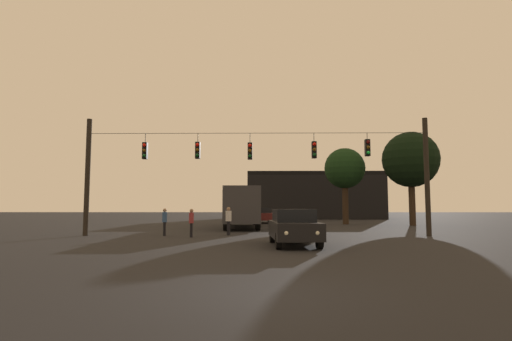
{
  "coord_description": "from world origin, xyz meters",
  "views": [
    {
      "loc": [
        0.29,
        -7.74,
        1.63
      ],
      "look_at": [
        -0.0,
        14.4,
        3.62
      ],
      "focal_mm": 28.15,
      "sensor_mm": 36.0,
      "label": 1
    }
  ],
  "objects_px": {
    "pedestrian_crossing_left": "(191,221)",
    "pedestrian_crossing_center": "(165,220)",
    "car_far_left": "(262,215)",
    "pedestrian_crossing_right": "(228,219)",
    "city_bus": "(242,204)",
    "tree_behind_building": "(411,160)",
    "car_near_right": "(294,226)",
    "tree_left_silhouette": "(345,169)"
  },
  "relations": [
    {
      "from": "pedestrian_crossing_center",
      "to": "car_near_right",
      "type": "bearing_deg",
      "value": -39.6
    },
    {
      "from": "car_near_right",
      "to": "car_far_left",
      "type": "height_order",
      "value": "same"
    },
    {
      "from": "pedestrian_crossing_left",
      "to": "city_bus",
      "type": "bearing_deg",
      "value": 77.24
    },
    {
      "from": "car_near_right",
      "to": "tree_behind_building",
      "type": "bearing_deg",
      "value": 56.92
    },
    {
      "from": "pedestrian_crossing_left",
      "to": "car_far_left",
      "type": "bearing_deg",
      "value": 78.35
    },
    {
      "from": "pedestrian_crossing_right",
      "to": "car_far_left",
      "type": "bearing_deg",
      "value": 83.42
    },
    {
      "from": "city_bus",
      "to": "car_near_right",
      "type": "xyz_separation_m",
      "value": [
        2.87,
        -14.44,
        -1.07
      ]
    },
    {
      "from": "city_bus",
      "to": "tree_behind_building",
      "type": "distance_m",
      "value": 15.46
    },
    {
      "from": "city_bus",
      "to": "pedestrian_crossing_center",
      "type": "xyz_separation_m",
      "value": [
        -3.95,
        -8.8,
        -1.01
      ]
    },
    {
      "from": "pedestrian_crossing_center",
      "to": "city_bus",
      "type": "bearing_deg",
      "value": 65.85
    },
    {
      "from": "city_bus",
      "to": "car_far_left",
      "type": "xyz_separation_m",
      "value": [
        1.57,
        8.58,
        -1.07
      ]
    },
    {
      "from": "car_far_left",
      "to": "pedestrian_crossing_center",
      "type": "xyz_separation_m",
      "value": [
        -5.51,
        -17.38,
        0.06
      ]
    },
    {
      "from": "pedestrian_crossing_left",
      "to": "pedestrian_crossing_right",
      "type": "bearing_deg",
      "value": 40.28
    },
    {
      "from": "pedestrian_crossing_left",
      "to": "tree_left_silhouette",
      "type": "bearing_deg",
      "value": 53.72
    },
    {
      "from": "city_bus",
      "to": "pedestrian_crossing_left",
      "type": "bearing_deg",
      "value": -102.76
    },
    {
      "from": "pedestrian_crossing_left",
      "to": "pedestrian_crossing_center",
      "type": "height_order",
      "value": "pedestrian_crossing_center"
    },
    {
      "from": "car_far_left",
      "to": "pedestrian_crossing_left",
      "type": "distance_m",
      "value": 18.87
    },
    {
      "from": "city_bus",
      "to": "pedestrian_crossing_right",
      "type": "height_order",
      "value": "city_bus"
    },
    {
      "from": "pedestrian_crossing_center",
      "to": "pedestrian_crossing_right",
      "type": "xyz_separation_m",
      "value": [
        3.56,
        0.48,
        0.05
      ]
    },
    {
      "from": "pedestrian_crossing_center",
      "to": "tree_behind_building",
      "type": "xyz_separation_m",
      "value": [
        18.51,
        12.31,
        4.84
      ]
    },
    {
      "from": "car_far_left",
      "to": "tree_left_silhouette",
      "type": "height_order",
      "value": "tree_left_silhouette"
    },
    {
      "from": "pedestrian_crossing_left",
      "to": "tree_left_silhouette",
      "type": "xyz_separation_m",
      "value": [
        11.52,
        15.69,
        4.27
      ]
    },
    {
      "from": "car_far_left",
      "to": "tree_behind_building",
      "type": "relative_size",
      "value": 0.54
    },
    {
      "from": "city_bus",
      "to": "tree_left_silhouette",
      "type": "relative_size",
      "value": 1.57
    },
    {
      "from": "car_far_left",
      "to": "pedestrian_crossing_center",
      "type": "bearing_deg",
      "value": -107.6
    },
    {
      "from": "car_far_left",
      "to": "city_bus",
      "type": "bearing_deg",
      "value": -100.35
    },
    {
      "from": "car_far_left",
      "to": "tree_left_silhouette",
      "type": "bearing_deg",
      "value": -19.87
    },
    {
      "from": "car_near_right",
      "to": "tree_behind_building",
      "type": "height_order",
      "value": "tree_behind_building"
    },
    {
      "from": "pedestrian_crossing_right",
      "to": "tree_left_silhouette",
      "type": "xyz_separation_m",
      "value": [
        9.66,
        14.12,
        4.21
      ]
    },
    {
      "from": "pedestrian_crossing_center",
      "to": "tree_left_silhouette",
      "type": "bearing_deg",
      "value": 47.82
    },
    {
      "from": "car_near_right",
      "to": "tree_left_silhouette",
      "type": "xyz_separation_m",
      "value": [
        6.41,
        20.23,
        4.32
      ]
    },
    {
      "from": "car_far_left",
      "to": "pedestrian_crossing_left",
      "type": "height_order",
      "value": "car_far_left"
    },
    {
      "from": "car_far_left",
      "to": "pedestrian_crossing_right",
      "type": "height_order",
      "value": "pedestrian_crossing_right"
    },
    {
      "from": "pedestrian_crossing_right",
      "to": "tree_behind_building",
      "type": "bearing_deg",
      "value": 38.37
    },
    {
      "from": "city_bus",
      "to": "tree_behind_building",
      "type": "relative_size",
      "value": 1.36
    },
    {
      "from": "car_far_left",
      "to": "tree_left_silhouette",
      "type": "xyz_separation_m",
      "value": [
        7.71,
        -2.79,
        4.32
      ]
    },
    {
      "from": "pedestrian_crossing_left",
      "to": "tree_behind_building",
      "type": "relative_size",
      "value": 0.18
    },
    {
      "from": "city_bus",
      "to": "pedestrian_crossing_right",
      "type": "relative_size",
      "value": 6.93
    },
    {
      "from": "pedestrian_crossing_left",
      "to": "pedestrian_crossing_center",
      "type": "bearing_deg",
      "value": 147.2
    },
    {
      "from": "tree_left_silhouette",
      "to": "pedestrian_crossing_center",
      "type": "bearing_deg",
      "value": -132.18
    },
    {
      "from": "car_far_left",
      "to": "pedestrian_crossing_right",
      "type": "distance_m",
      "value": 17.01
    },
    {
      "from": "car_near_right",
      "to": "car_far_left",
      "type": "distance_m",
      "value": 23.06
    }
  ]
}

